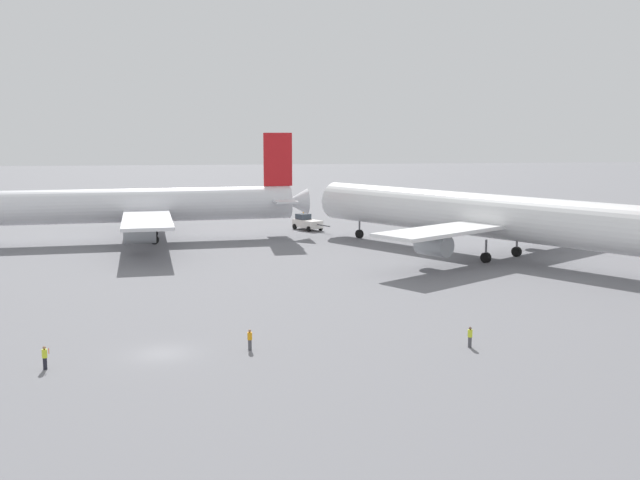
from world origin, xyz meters
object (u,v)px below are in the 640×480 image
airliner_at_gate_left (133,206)px  ground_crew_marshaller_foreground (470,337)px  pushback_tug (307,223)px  ground_crew_wing_walker_right (45,357)px  ground_crew_ramp_agent_by_cones (250,339)px  airliner_being_pushed (481,216)px

airliner_at_gate_left → ground_crew_marshaller_foreground: airliner_at_gate_left is taller
pushback_tug → ground_crew_wing_walker_right: 75.14m
ground_crew_ramp_agent_by_cones → ground_crew_wing_walker_right: bearing=-169.3°
airliner_being_pushed → ground_crew_ramp_agent_by_cones: airliner_being_pushed is taller
pushback_tug → ground_crew_wing_walker_right: bearing=-110.8°
ground_crew_wing_walker_right → airliner_being_pushed: bearing=41.6°
ground_crew_wing_walker_right → pushback_tug: bearing=69.2°
pushback_tug → airliner_at_gate_left: bearing=-160.7°
airliner_at_gate_left → ground_crew_wing_walker_right: size_ratio=32.08×
pushback_tug → ground_crew_ramp_agent_by_cones: size_ratio=5.04×
airliner_at_gate_left → ground_crew_ramp_agent_by_cones: 60.04m
pushback_tug → ground_crew_ramp_agent_by_cones: pushback_tug is taller
ground_crew_marshaller_foreground → ground_crew_wing_walker_right: ground_crew_wing_walker_right is taller
airliner_at_gate_left → ground_crew_wing_walker_right: (0.30, -60.77, -4.42)m
airliner_being_pushed → ground_crew_wing_walker_right: 62.02m
ground_crew_wing_walker_right → airliner_at_gate_left: bearing=90.3°
ground_crew_marshaller_foreground → ground_crew_wing_walker_right: bearing=-177.8°
airliner_at_gate_left → ground_crew_ramp_agent_by_cones: bearing=-75.8°
airliner_being_pushed → ground_crew_ramp_agent_by_cones: 50.10m
ground_crew_marshaller_foreground → airliner_being_pushed: bearing=69.3°
pushback_tug → ground_crew_ramp_agent_by_cones: bearing=-100.4°
ground_crew_wing_walker_right → ground_crew_ramp_agent_by_cones: (14.35, 2.72, -0.04)m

